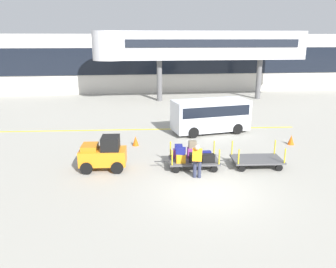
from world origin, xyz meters
The scene contains 11 objects.
ground_plane centered at (0.00, 0.00, 0.00)m, with size 120.00×120.00×0.00m, color #9E9B91.
apron_lead_line centered at (-1.87, 9.59, 0.00)m, with size 19.66×0.20×0.01m, color yellow.
terminal_building centered at (0.00, 25.97, 3.12)m, with size 59.55×2.51×6.23m.
jet_bridge centered at (3.02, 19.99, 5.12)m, with size 19.91×3.00×6.47m.
baggage_tug centered at (-4.31, 2.77, 0.75)m, with size 2.17×1.35×1.58m.
baggage_cart_lead centered at (-0.23, 2.49, 0.55)m, with size 3.04×1.55×1.22m.
baggage_cart_middle centered at (2.83, 2.30, 0.35)m, with size 3.04×1.55×1.10m.
baggage_handler centered at (-0.25, 1.27, 0.87)m, with size 0.50×0.51×1.56m.
shuttle_van centered at (2.05, 8.44, 1.23)m, with size 5.06×2.72×2.10m.
safety_cone_near centered at (-2.78, 6.19, 0.28)m, with size 0.36×0.36×0.55m, color #EA590F.
safety_cone_far centered at (6.04, 5.36, 0.28)m, with size 0.36×0.36×0.55m, color #EA590F.
Camera 1 is at (-3.07, -12.10, 5.91)m, focal length 36.14 mm.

